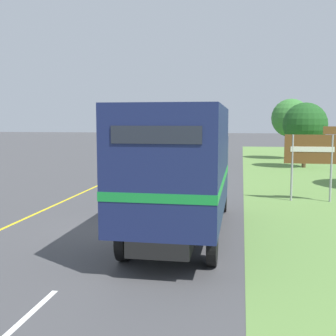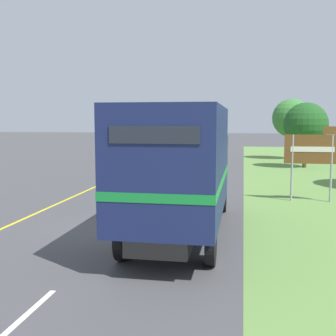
{
  "view_description": "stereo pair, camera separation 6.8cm",
  "coord_description": "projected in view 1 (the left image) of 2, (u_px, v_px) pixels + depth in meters",
  "views": [
    {
      "loc": [
        3.57,
        -12.15,
        3.35
      ],
      "look_at": [
        0.3,
        6.52,
        1.2
      ],
      "focal_mm": 45.0,
      "sensor_mm": 36.0,
      "label": 1
    },
    {
      "loc": [
        3.64,
        -12.13,
        3.35
      ],
      "look_at": [
        0.3,
        6.52,
        1.2
      ],
      "focal_mm": 45.0,
      "sensor_mm": 36.0,
      "label": 2
    }
  ],
  "objects": [
    {
      "name": "centre_dash_nearest",
      "position": [
        21.0,
        322.0,
        7.03
      ],
      "size": [
        0.12,
        2.6,
        0.01
      ],
      "primitive_type": "cube",
      "color": "white",
      "rests_on": "ground"
    },
    {
      "name": "centre_dash_farthest",
      "position": [
        203.0,
        156.0,
        39.33
      ],
      "size": [
        0.12,
        2.6,
        0.01
      ],
      "primitive_type": "cube",
      "color": "white",
      "rests_on": "ground"
    },
    {
      "name": "highway_sign",
      "position": [
        313.0,
        152.0,
        17.29
      ],
      "size": [
        2.22,
        0.09,
        3.11
      ],
      "color": "#9E9EA3",
      "rests_on": "ground"
    },
    {
      "name": "roadside_tree_mid",
      "position": [
        305.0,
        125.0,
        29.69
      ],
      "size": [
        3.09,
        3.09,
        4.61
      ],
      "color": "#4C3823",
      "rests_on": "ground"
    },
    {
      "name": "lead_car_white",
      "position": [
        150.0,
        160.0,
        25.82
      ],
      "size": [
        1.8,
        4.3,
        1.81
      ],
      "color": "black",
      "rests_on": "ground"
    },
    {
      "name": "roadside_tree_far",
      "position": [
        291.0,
        118.0,
        36.33
      ],
      "size": [
        3.3,
        3.3,
        5.21
      ],
      "color": "brown",
      "rests_on": "ground"
    },
    {
      "name": "centre_dash_near",
      "position": [
        127.0,
        225.0,
        13.49
      ],
      "size": [
        0.12,
        2.6,
        0.01
      ],
      "primitive_type": "cube",
      "color": "white",
      "rests_on": "ground"
    },
    {
      "name": "centre_dash_mid_a",
      "position": [
        164.0,
        191.0,
        19.95
      ],
      "size": [
        0.12,
        2.6,
        0.01
      ],
      "primitive_type": "cube",
      "color": "white",
      "rests_on": "ground"
    },
    {
      "name": "centre_dash_mid_b",
      "position": [
        183.0,
        174.0,
        26.41
      ],
      "size": [
        0.12,
        2.6,
        0.01
      ],
      "primitive_type": "cube",
      "color": "white",
      "rests_on": "ground"
    },
    {
      "name": "horse_trailer_truck",
      "position": [
        182.0,
        166.0,
        12.02
      ],
      "size": [
        2.48,
        8.0,
        3.71
      ],
      "color": "black",
      "rests_on": "ground"
    },
    {
      "name": "ground_plane",
      "position": [
        122.0,
        230.0,
        12.88
      ],
      "size": [
        200.0,
        200.0,
        0.0
      ],
      "primitive_type": "plane",
      "color": "#444447"
    },
    {
      "name": "edge_line_yellow",
      "position": [
        122.0,
        175.0,
        26.01
      ],
      "size": [
        0.12,
        59.82,
        0.01
      ],
      "primitive_type": "cube",
      "color": "yellow",
      "rests_on": "ground"
    },
    {
      "name": "centre_dash_far",
      "position": [
        195.0,
        163.0,
        32.87
      ],
      "size": [
        0.12,
        2.6,
        0.01
      ],
      "primitive_type": "cube",
      "color": "white",
      "rests_on": "ground"
    }
  ]
}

